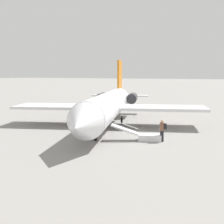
{
  "coord_description": "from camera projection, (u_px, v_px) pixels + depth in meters",
  "views": [
    {
      "loc": [
        26.65,
        15.65,
        5.29
      ],
      "look_at": [
        2.47,
        1.91,
        1.89
      ],
      "focal_mm": 50.0,
      "sensor_mm": 36.0,
      "label": 1
    }
  ],
  "objects": [
    {
      "name": "ground_plane",
      "position": [
        108.0,
        127.0,
        31.31
      ],
      "size": [
        600.0,
        600.0,
        0.0
      ],
      "primitive_type": "plane",
      "color": "gray"
    },
    {
      "name": "airplane_main",
      "position": [
        109.0,
        105.0,
        31.95
      ],
      "size": [
        25.57,
        19.72,
        7.1
      ],
      "rotation": [
        0.0,
        0.0,
        0.38
      ],
      "color": "silver",
      "rests_on": "ground"
    },
    {
      "name": "boarding_stairs",
      "position": [
        145.0,
        136.0,
        24.84
      ],
      "size": [
        2.45,
        4.1,
        1.74
      ],
      "rotation": [
        0.0,
        0.0,
        -1.19
      ],
      "color": "silver",
      "rests_on": "ground"
    },
    {
      "name": "passenger",
      "position": [
        162.0,
        129.0,
        24.42
      ],
      "size": [
        0.44,
        0.57,
        1.74
      ],
      "rotation": [
        0.0,
        0.0,
        -1.19
      ],
      "color": "#23232D",
      "rests_on": "ground"
    }
  ]
}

